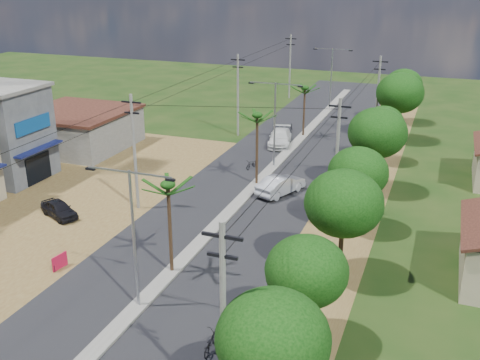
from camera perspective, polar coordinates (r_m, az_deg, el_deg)
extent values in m
plane|color=black|center=(32.17, -10.22, -12.58)|extent=(160.00, 160.00, 0.00)
cube|color=black|center=(44.10, -0.42, -2.67)|extent=(12.00, 110.00, 0.04)
cube|color=#605E56|center=(46.68, 0.89, -1.23)|extent=(1.00, 90.00, 0.18)
cube|color=brown|center=(46.08, -21.44, -3.13)|extent=(18.00, 46.00, 0.04)
cube|color=brown|center=(42.08, 10.49, -4.23)|extent=(5.00, 90.00, 0.03)
cube|color=#111748|center=(50.91, -19.72, 3.00)|extent=(0.80, 5.40, 0.15)
cube|color=black|center=(51.67, -19.79, 1.13)|extent=(0.10, 3.00, 2.40)
cube|color=navy|center=(50.57, -20.29, 5.30)|extent=(0.12, 4.20, 1.20)
cube|color=#605E56|center=(60.81, -16.14, 4.86)|extent=(10.00, 10.00, 3.60)
cube|color=black|center=(60.33, -16.33, 6.69)|extent=(10.40, 10.40, 0.30)
ellipsoid|color=black|center=(21.81, 3.36, -15.79)|extent=(4.40, 4.40, 3.74)
cylinder|color=black|center=(28.09, 6.59, -13.06)|extent=(0.28, 0.28, 3.85)
ellipsoid|color=black|center=(26.94, 6.78, -9.16)|extent=(4.00, 4.00, 3.40)
cylinder|color=black|center=(33.81, 10.23, -6.40)|extent=(0.28, 0.28, 4.55)
ellipsoid|color=black|center=(32.73, 10.51, -2.33)|extent=(4.60, 4.60, 3.91)
cylinder|color=black|center=(40.25, 11.67, -2.36)|extent=(0.28, 0.28, 4.06)
ellipsoid|color=black|center=(39.43, 11.91, 0.75)|extent=(4.20, 4.20, 3.57)
cylinder|color=black|center=(47.55, 13.53, 1.54)|extent=(0.28, 0.28, 4.76)
ellipsoid|color=black|center=(46.77, 13.80, 4.69)|extent=(4.80, 4.80, 4.08)
cylinder|color=black|center=(55.36, 14.19, 3.56)|extent=(0.28, 0.28, 3.64)
ellipsoid|color=black|center=(54.81, 14.38, 5.63)|extent=(3.80, 3.80, 3.23)
cylinder|color=black|center=(62.84, 15.70, 6.01)|extent=(0.28, 0.28, 4.90)
ellipsoid|color=black|center=(62.23, 15.94, 8.50)|extent=(5.00, 5.00, 4.25)
cylinder|color=black|center=(70.69, 16.08, 7.30)|extent=(0.28, 0.28, 4.34)
ellipsoid|color=black|center=(70.20, 16.28, 9.27)|extent=(4.40, 4.40, 3.74)
cylinder|color=black|center=(33.78, -7.12, -5.05)|extent=(0.22, 0.22, 5.80)
cylinder|color=black|center=(47.44, 1.73, 2.99)|extent=(0.22, 0.22, 6.20)
cylinder|color=black|center=(62.35, 6.52, 6.82)|extent=(0.22, 0.22, 5.50)
cylinder|color=gray|center=(30.20, -10.69, -6.20)|extent=(0.16, 0.16, 8.00)
cube|color=gray|center=(28.09, -9.11, 0.49)|extent=(2.40, 0.08, 0.08)
cube|color=gray|center=(29.30, -13.21, 1.05)|extent=(2.40, 0.08, 0.08)
cube|color=black|center=(27.62, -7.10, 0.03)|extent=(0.50, 0.18, 0.12)
cube|color=black|center=(29.94, -14.96, 1.11)|extent=(0.50, 0.18, 0.12)
cylinder|color=gray|center=(51.76, 3.54, 5.50)|extent=(0.16, 0.16, 8.00)
cube|color=gray|center=(50.56, 4.95, 9.64)|extent=(2.40, 0.08, 0.08)
cube|color=gray|center=(51.25, 2.33, 9.84)|extent=(2.40, 0.08, 0.08)
cube|color=black|center=(50.30, 6.17, 9.42)|extent=(0.50, 0.18, 0.12)
cube|color=black|center=(51.61, 1.15, 9.82)|extent=(0.50, 0.18, 0.12)
cylinder|color=gray|center=(75.48, 9.24, 10.06)|extent=(0.16, 0.16, 8.00)
cube|color=gray|center=(74.66, 10.33, 12.92)|extent=(2.40, 0.08, 0.08)
cube|color=gray|center=(75.12, 8.49, 13.06)|extent=(2.40, 0.08, 0.08)
cube|color=black|center=(74.49, 11.18, 12.77)|extent=(0.50, 0.18, 0.12)
cube|color=black|center=(75.37, 7.65, 13.05)|extent=(0.50, 0.18, 0.12)
cylinder|color=#605E56|center=(42.93, -10.66, 2.69)|extent=(0.24, 0.24, 9.00)
cube|color=black|center=(41.92, -11.00, 7.77)|extent=(1.60, 0.12, 0.12)
cube|color=black|center=(42.10, -10.93, 6.71)|extent=(1.20, 0.12, 0.12)
cylinder|color=#605E56|center=(62.13, -0.21, 8.56)|extent=(0.24, 0.24, 9.00)
cube|color=black|center=(61.44, -0.22, 12.12)|extent=(1.60, 0.12, 0.12)
cube|color=black|center=(61.56, -0.22, 11.38)|extent=(1.20, 0.12, 0.12)
cylinder|color=#605E56|center=(81.79, 5.09, 11.39)|extent=(0.24, 0.24, 9.00)
cube|color=black|center=(81.26, 5.18, 14.11)|extent=(1.60, 0.12, 0.12)
cube|color=black|center=(81.35, 5.16, 13.55)|extent=(1.20, 0.12, 0.12)
cylinder|color=#605E56|center=(22.35, -1.71, -14.75)|extent=(0.24, 0.24, 9.00)
cube|color=black|center=(20.34, -1.83, -5.75)|extent=(1.60, 0.12, 0.12)
cube|color=black|center=(20.71, -1.80, -7.73)|extent=(1.20, 0.12, 0.12)
cylinder|color=#605E56|center=(41.53, 9.79, 2.13)|extent=(0.24, 0.24, 9.00)
cube|color=black|center=(40.49, 10.12, 7.38)|extent=(1.60, 0.12, 0.12)
cube|color=black|center=(40.67, 10.05, 6.28)|extent=(1.20, 0.12, 0.12)
cylinder|color=#605E56|center=(62.60, 13.77, 8.07)|extent=(0.24, 0.24, 9.00)
cube|color=black|center=(61.91, 14.08, 11.59)|extent=(1.60, 0.12, 0.12)
cube|color=black|center=(62.03, 14.01, 10.86)|extent=(1.20, 0.12, 0.12)
imported|color=#A9ABB1|center=(46.33, 4.16, -0.53)|extent=(3.35, 5.06, 1.58)
imported|color=beige|center=(59.50, 4.08, 4.28)|extent=(3.27, 5.78, 1.58)
imported|color=black|center=(44.13, -17.91, -2.86)|extent=(3.96, 2.89, 1.25)
imported|color=black|center=(28.34, -3.02, -16.16)|extent=(0.79, 1.87, 0.96)
imported|color=black|center=(52.29, 1.16, 1.60)|extent=(0.90, 1.71, 0.86)
imported|color=black|center=(64.98, 5.22, 5.33)|extent=(0.70, 1.53, 0.89)
cube|color=#B01030|center=(36.79, -17.84, -7.91)|extent=(0.26, 1.18, 0.98)
cylinder|color=black|center=(36.54, -18.32, -8.61)|extent=(0.04, 0.04, 0.49)
cylinder|color=black|center=(37.27, -17.29, -7.89)|extent=(0.04, 0.04, 0.49)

